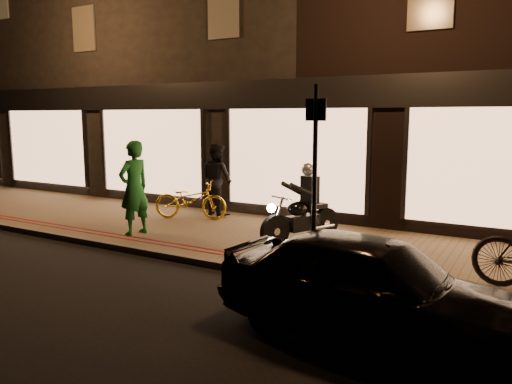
# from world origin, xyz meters

# --- Properties ---
(ground) EXTENTS (90.00, 90.00, 0.00)m
(ground) POSITION_xyz_m (0.00, 0.00, 0.00)
(ground) COLOR black
(ground) RESTS_ON ground
(sidewalk) EXTENTS (50.00, 4.00, 0.12)m
(sidewalk) POSITION_xyz_m (0.00, 2.00, 0.06)
(sidewalk) COLOR brown
(sidewalk) RESTS_ON ground
(kerb_stone) EXTENTS (50.00, 0.14, 0.12)m
(kerb_stone) POSITION_xyz_m (0.00, 0.05, 0.06)
(kerb_stone) COLOR #59544C
(kerb_stone) RESTS_ON ground
(red_kerb_lines) EXTENTS (50.00, 0.26, 0.01)m
(red_kerb_lines) POSITION_xyz_m (0.00, 0.55, 0.12)
(red_kerb_lines) COLOR maroon
(red_kerb_lines) RESTS_ON sidewalk
(building_row) EXTENTS (48.00, 10.11, 8.50)m
(building_row) POSITION_xyz_m (-0.00, 8.99, 4.25)
(building_row) COLOR black
(building_row) RESTS_ON ground
(motorcycle) EXTENTS (0.95, 1.81, 1.59)m
(motorcycle) POSITION_xyz_m (1.14, 2.01, 0.73)
(motorcycle) COLOR black
(motorcycle) RESTS_ON sidewalk
(sign_post) EXTENTS (0.35, 0.08, 3.00)m
(sign_post) POSITION_xyz_m (2.00, 0.56, 1.80)
(sign_post) COLOR black
(sign_post) RESTS_ON sidewalk
(bicycle_gold) EXTENTS (1.90, 1.22, 0.94)m
(bicycle_gold) POSITION_xyz_m (-2.20, 2.74, 0.59)
(bicycle_gold) COLOR yellow
(bicycle_gold) RESTS_ON sidewalk
(person_green) EXTENTS (0.58, 0.79, 2.00)m
(person_green) POSITION_xyz_m (-2.24, 0.86, 1.12)
(person_green) COLOR #1B6628
(person_green) RESTS_ON sidewalk
(person_dark) EXTENTS (1.08, 0.96, 1.83)m
(person_dark) POSITION_xyz_m (-1.93, 3.47, 1.04)
(person_dark) COLOR black
(person_dark) RESTS_ON sidewalk
(parked_car) EXTENTS (3.90, 1.91, 1.28)m
(parked_car) POSITION_xyz_m (3.54, -1.32, 0.64)
(parked_car) COLOR black
(parked_car) RESTS_ON ground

